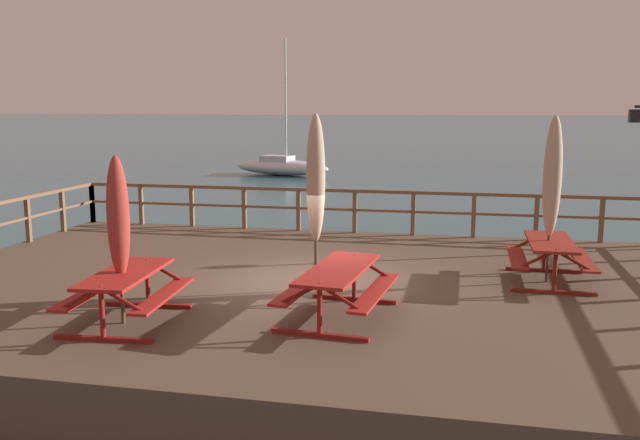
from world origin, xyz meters
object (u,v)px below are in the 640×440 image
object	(u,v)px
picnic_table_mid_left	(338,281)
picnic_table_front_right	(550,252)
patio_umbrella_tall_mid_left	(316,179)
sailboat_distant	(282,166)
patio_umbrella_short_back	(552,177)
patio_umbrella_short_front	(118,218)
picnic_table_mid_right	(126,286)

from	to	relation	value
picnic_table_mid_left	picnic_table_front_right	xyz separation A→B (m)	(3.32, 2.82, -0.01)
patio_umbrella_tall_mid_left	sailboat_distant	bearing A→B (deg)	106.70
patio_umbrella_short_back	patio_umbrella_short_front	bearing A→B (deg)	-149.20
patio_umbrella_short_back	picnic_table_front_right	bearing A→B (deg)	-13.09
patio_umbrella_short_front	patio_umbrella_tall_mid_left	bearing A→B (deg)	44.88
picnic_table_front_right	picnic_table_mid_left	bearing A→B (deg)	-139.64
patio_umbrella_tall_mid_left	patio_umbrella_short_front	xyz separation A→B (m)	(-2.36, -2.35, -0.36)
picnic_table_mid_right	patio_umbrella_short_back	distance (m)	7.40
picnic_table_mid_left	picnic_table_front_right	size ratio (longest dim) A/B	1.20
patio_umbrella_short_back	patio_umbrella_short_front	size ratio (longest dim) A/B	1.21
patio_umbrella_short_back	patio_umbrella_short_front	xyz separation A→B (m)	(-6.31, -3.76, -0.34)
picnic_table_mid_right	patio_umbrella_short_back	xyz separation A→B (m)	(6.26, 3.73, 1.34)
patio_umbrella_tall_mid_left	patio_umbrella_short_front	size ratio (longest dim) A/B	1.23
picnic_table_mid_right	patio_umbrella_tall_mid_left	xyz separation A→B (m)	(2.31, 2.31, 1.36)
patio_umbrella_tall_mid_left	sailboat_distant	xyz separation A→B (m)	(-8.01, 26.70, -2.24)
picnic_table_mid_left	picnic_table_mid_right	size ratio (longest dim) A/B	1.14
picnic_table_mid_right	sailboat_distant	distance (m)	29.59
sailboat_distant	picnic_table_mid_right	bearing A→B (deg)	-78.88
sailboat_distant	picnic_table_front_right	bearing A→B (deg)	-64.64
picnic_table_mid_right	patio_umbrella_short_front	xyz separation A→B (m)	(-0.05, -0.03, 1.00)
patio_umbrella_tall_mid_left	patio_umbrella_short_back	distance (m)	4.19
picnic_table_mid_left	picnic_table_front_right	bearing A→B (deg)	40.36
picnic_table_front_right	sailboat_distant	world-z (taller)	sailboat_distant
patio_umbrella_short_front	sailboat_distant	size ratio (longest dim) A/B	0.32
picnic_table_mid_left	sailboat_distant	size ratio (longest dim) A/B	0.30
picnic_table_mid_right	patio_umbrella_short_front	bearing A→B (deg)	-146.68
patio_umbrella_tall_mid_left	patio_umbrella_short_back	size ratio (longest dim) A/B	1.01
picnic_table_mid_left	patio_umbrella_short_front	xyz separation A→B (m)	(-3.02, -0.93, 0.99)
picnic_table_mid_right	sailboat_distant	world-z (taller)	sailboat_distant
patio_umbrella_short_back	sailboat_distant	xyz separation A→B (m)	(-11.96, 25.29, -2.22)
patio_umbrella_short_front	picnic_table_mid_right	bearing A→B (deg)	33.32
picnic_table_mid_right	patio_umbrella_short_back	size ratio (longest dim) A/B	0.69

